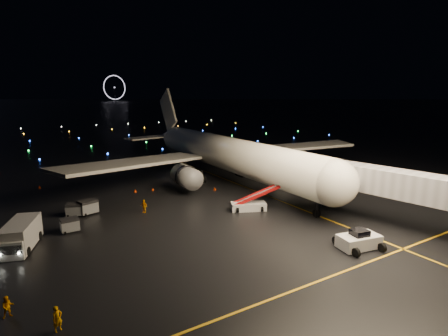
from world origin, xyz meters
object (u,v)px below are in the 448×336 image
(airliner, at_px, (217,133))
(crew_a, at_px, (57,319))
(pushback_tug, at_px, (359,239))
(belt_loader, at_px, (249,198))
(baggage_cart_2, at_px, (70,225))
(crew_b, at_px, (8,307))
(baggage_cart_0, at_px, (75,210))
(service_truck, at_px, (21,235))
(baggage_cart_1, at_px, (88,207))
(crew_c, at_px, (144,206))

(airliner, height_order, crew_a, airliner)
(airliner, relative_size, pushback_tug, 13.90)
(belt_loader, height_order, crew_a, belt_loader)
(crew_a, xyz_separation_m, baggage_cart_2, (3.13, 17.45, -0.08))
(crew_b, xyz_separation_m, baggage_cart_0, (7.17, 19.38, 0.02))
(belt_loader, bearing_deg, pushback_tug, -56.20)
(belt_loader, height_order, baggage_cart_2, belt_loader)
(crew_b, bearing_deg, service_truck, 77.83)
(airliner, distance_m, baggage_cart_2, 31.25)
(baggage_cart_2, bearing_deg, crew_b, -116.31)
(airliner, height_order, crew_b, airliner)
(belt_loader, bearing_deg, airliner, 96.32)
(crew_b, xyz_separation_m, baggage_cart_1, (8.73, 19.22, 0.13))
(service_truck, bearing_deg, baggage_cart_0, 68.72)
(service_truck, bearing_deg, baggage_cart_2, 40.34)
(belt_loader, height_order, crew_c, belt_loader)
(service_truck, height_order, baggage_cart_2, service_truck)
(baggage_cart_1, bearing_deg, baggage_cart_2, -135.90)
(airliner, height_order, pushback_tug, airliner)
(airliner, xyz_separation_m, pushback_tug, (-3.18, -33.30, -7.10))
(airliner, bearing_deg, service_truck, -153.17)
(airliner, distance_m, service_truck, 36.01)
(crew_a, bearing_deg, pushback_tug, -28.85)
(belt_loader, distance_m, crew_c, 13.58)
(service_truck, xyz_separation_m, baggage_cart_2, (4.65, 1.85, -0.57))
(crew_a, xyz_separation_m, crew_b, (-2.73, 3.33, -0.09))
(airliner, bearing_deg, baggage_cart_0, -161.04)
(pushback_tug, height_order, baggage_cart_2, pushback_tug)
(service_truck, xyz_separation_m, baggage_cart_0, (5.95, 7.12, -0.56))
(pushback_tug, bearing_deg, airliner, 95.34)
(baggage_cart_1, xyz_separation_m, baggage_cart_2, (-2.86, -5.11, -0.12))
(pushback_tug, xyz_separation_m, service_truck, (-28.47, 17.50, 0.38))
(belt_loader, xyz_separation_m, crew_a, (-24.34, -13.27, -0.74))
(service_truck, relative_size, baggage_cart_2, 3.96)
(baggage_cart_2, bearing_deg, crew_a, -103.91)
(crew_c, xyz_separation_m, baggage_cart_1, (-6.27, 3.11, 0.05))
(baggage_cart_1, bearing_deg, service_truck, -153.81)
(service_truck, xyz_separation_m, crew_c, (13.78, 3.85, -0.50))
(pushback_tug, distance_m, belt_loader, 15.41)
(belt_loader, relative_size, baggage_cart_1, 3.11)
(crew_a, bearing_deg, baggage_cart_1, 50.31)
(pushback_tug, bearing_deg, crew_c, 135.32)
(belt_loader, relative_size, service_truck, 0.90)
(belt_loader, distance_m, baggage_cart_2, 21.63)
(baggage_cart_0, bearing_deg, airliner, 41.93)
(crew_b, bearing_deg, crew_a, -57.17)
(pushback_tug, xyz_separation_m, crew_c, (-14.69, 21.35, -0.12))
(baggage_cart_1, bearing_deg, airliner, 3.49)
(crew_c, bearing_deg, belt_loader, 30.81)
(baggage_cart_1, bearing_deg, pushback_tug, -66.04)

